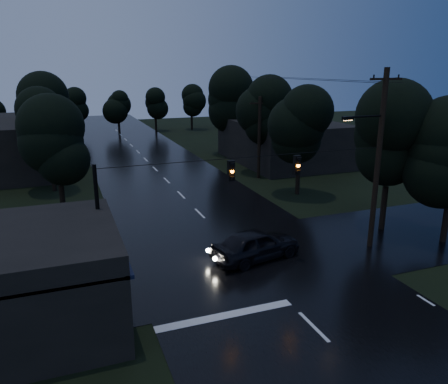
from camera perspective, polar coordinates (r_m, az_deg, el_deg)
main_road at (r=40.25m, az=-7.50°, el=1.47°), size 12.00×120.00×0.02m
cross_street at (r=24.00m, az=2.67°, el=-8.62°), size 60.00×9.00×0.02m
building_far_right at (r=48.39m, az=7.69°, el=6.57°), size 10.00×14.00×4.40m
building_far_left at (r=48.87m, az=-26.73°, el=5.46°), size 10.00×16.00×5.00m
utility_pole_main at (r=25.38m, az=19.36°, el=4.34°), size 3.50×0.30×10.00m
utility_pole_far at (r=40.30m, az=4.62°, el=7.20°), size 2.00×0.30×7.50m
anchor_pole_left at (r=20.29m, az=-15.96°, el=-4.81°), size 0.18×0.18×6.00m
span_signals at (r=21.67m, az=5.26°, el=3.27°), size 15.00×0.37×1.12m
tree_corner_near at (r=28.43m, az=20.99°, el=6.85°), size 4.48×4.48×9.44m
tree_left_a at (r=30.38m, az=-21.03°, el=5.93°), size 3.92×3.92×8.26m
tree_left_b at (r=38.27m, az=-22.07°, el=8.27°), size 4.20×4.20×8.85m
tree_left_c at (r=48.19m, az=-22.71°, el=10.01°), size 4.48×4.48×9.44m
tree_right_a at (r=35.13m, az=9.94°, el=8.60°), size 4.20×4.20×8.85m
tree_right_b at (r=42.39m, az=5.14°, el=10.50°), size 4.48×4.48×9.44m
tree_right_c at (r=51.73m, az=0.86°, el=11.96°), size 4.76×4.76×10.03m
car at (r=23.62m, az=4.19°, el=-6.82°), size 5.30×2.99×1.70m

